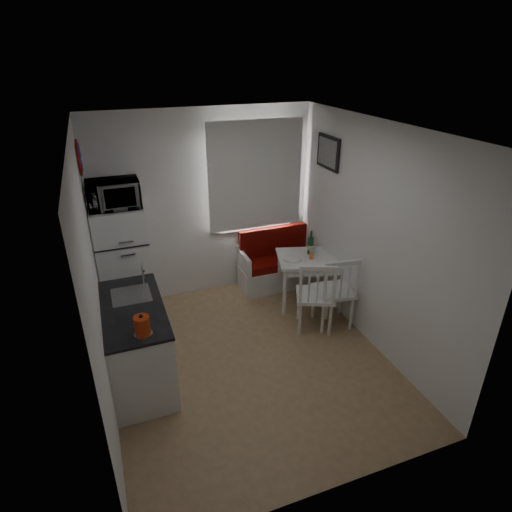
{
  "coord_description": "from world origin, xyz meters",
  "views": [
    {
      "loc": [
        -1.31,
        -3.69,
        3.25
      ],
      "look_at": [
        0.27,
        0.5,
        1.06
      ],
      "focal_mm": 30.0,
      "sensor_mm": 36.0,
      "label": 1
    }
  ],
  "objects_px": {
    "fridge": "(124,265)",
    "microwave": "(113,194)",
    "wine_bottle": "(311,243)",
    "dining_table": "(312,262)",
    "chair_right": "(338,285)",
    "kettle": "(142,326)",
    "bench": "(280,267)",
    "chair_left": "(320,290)",
    "kitchen_counter": "(137,343)"
  },
  "relations": [
    {
      "from": "fridge",
      "to": "microwave",
      "type": "height_order",
      "value": "microwave"
    },
    {
      "from": "wine_bottle",
      "to": "microwave",
      "type": "bearing_deg",
      "value": 171.7
    },
    {
      "from": "dining_table",
      "to": "microwave",
      "type": "distance_m",
      "value": 2.7
    },
    {
      "from": "chair_right",
      "to": "wine_bottle",
      "type": "height_order",
      "value": "wine_bottle"
    },
    {
      "from": "kettle",
      "to": "bench",
      "type": "bearing_deg",
      "value": 40.83
    },
    {
      "from": "dining_table",
      "to": "chair_left",
      "type": "bearing_deg",
      "value": -94.6
    },
    {
      "from": "bench",
      "to": "kitchen_counter",
      "type": "bearing_deg",
      "value": -148.8
    },
    {
      "from": "kitchen_counter",
      "to": "dining_table",
      "type": "xyz_separation_m",
      "value": [
        2.44,
        0.74,
        0.17
      ]
    },
    {
      "from": "chair_left",
      "to": "microwave",
      "type": "bearing_deg",
      "value": 175.97
    },
    {
      "from": "microwave",
      "to": "wine_bottle",
      "type": "bearing_deg",
      "value": -8.3
    },
    {
      "from": "chair_left",
      "to": "chair_right",
      "type": "xyz_separation_m",
      "value": [
        0.26,
        -0.0,
        0.01
      ]
    },
    {
      "from": "dining_table",
      "to": "kitchen_counter",
      "type": "bearing_deg",
      "value": -147.3
    },
    {
      "from": "chair_right",
      "to": "microwave",
      "type": "xyz_separation_m",
      "value": [
        -2.43,
        1.13,
        1.1
      ]
    },
    {
      "from": "chair_left",
      "to": "kettle",
      "type": "xyz_separation_m",
      "value": [
        -2.14,
        -0.6,
        0.41
      ]
    },
    {
      "from": "dining_table",
      "to": "chair_left",
      "type": "height_order",
      "value": "chair_left"
    },
    {
      "from": "kitchen_counter",
      "to": "chair_right",
      "type": "distance_m",
      "value": 2.46
    },
    {
      "from": "bench",
      "to": "fridge",
      "type": "height_order",
      "value": "fridge"
    },
    {
      "from": "chair_left",
      "to": "chair_right",
      "type": "bearing_deg",
      "value": 22.97
    },
    {
      "from": "fridge",
      "to": "wine_bottle",
      "type": "distance_m",
      "value": 2.47
    },
    {
      "from": "kitchen_counter",
      "to": "wine_bottle",
      "type": "distance_m",
      "value": 2.62
    },
    {
      "from": "kitchen_counter",
      "to": "bench",
      "type": "xyz_separation_m",
      "value": [
        2.23,
        1.35,
        -0.16
      ]
    },
    {
      "from": "dining_table",
      "to": "kettle",
      "type": "height_order",
      "value": "kettle"
    },
    {
      "from": "dining_table",
      "to": "kettle",
      "type": "bearing_deg",
      "value": -136.1
    },
    {
      "from": "dining_table",
      "to": "kettle",
      "type": "distance_m",
      "value": 2.74
    },
    {
      "from": "kettle",
      "to": "wine_bottle",
      "type": "relative_size",
      "value": 0.67
    },
    {
      "from": "chair_left",
      "to": "fridge",
      "type": "relative_size",
      "value": 0.38
    },
    {
      "from": "kitchen_counter",
      "to": "dining_table",
      "type": "relative_size",
      "value": 1.22
    },
    {
      "from": "microwave",
      "to": "wine_bottle",
      "type": "relative_size",
      "value": 1.77
    },
    {
      "from": "fridge",
      "to": "kettle",
      "type": "bearing_deg",
      "value": -89.03
    },
    {
      "from": "kitchen_counter",
      "to": "dining_table",
      "type": "height_order",
      "value": "kitchen_counter"
    },
    {
      "from": "chair_left",
      "to": "microwave",
      "type": "xyz_separation_m",
      "value": [
        -2.17,
        1.13,
        1.11
      ]
    },
    {
      "from": "kitchen_counter",
      "to": "wine_bottle",
      "type": "xyz_separation_m",
      "value": [
        2.45,
        0.84,
        0.42
      ]
    },
    {
      "from": "dining_table",
      "to": "bench",
      "type": "bearing_deg",
      "value": 124.46
    },
    {
      "from": "chair_right",
      "to": "fridge",
      "type": "bearing_deg",
      "value": 162.2
    },
    {
      "from": "bench",
      "to": "chair_right",
      "type": "height_order",
      "value": "chair_right"
    },
    {
      "from": "bench",
      "to": "kettle",
      "type": "xyz_separation_m",
      "value": [
        -2.18,
        -1.89,
        0.72
      ]
    },
    {
      "from": "kitchen_counter",
      "to": "fridge",
      "type": "xyz_separation_m",
      "value": [
        0.02,
        1.24,
        0.32
      ]
    },
    {
      "from": "wine_bottle",
      "to": "chair_right",
      "type": "bearing_deg",
      "value": -90.0
    },
    {
      "from": "chair_right",
      "to": "kettle",
      "type": "relative_size",
      "value": 2.39
    },
    {
      "from": "chair_left",
      "to": "kettle",
      "type": "bearing_deg",
      "value": -140.88
    },
    {
      "from": "fridge",
      "to": "wine_bottle",
      "type": "height_order",
      "value": "fridge"
    },
    {
      "from": "bench",
      "to": "chair_right",
      "type": "relative_size",
      "value": 2.29
    },
    {
      "from": "kitchen_counter",
      "to": "microwave",
      "type": "bearing_deg",
      "value": 89.06
    },
    {
      "from": "kitchen_counter",
      "to": "fridge",
      "type": "bearing_deg",
      "value": 89.1
    },
    {
      "from": "bench",
      "to": "chair_left",
      "type": "xyz_separation_m",
      "value": [
        -0.04,
        -1.28,
        0.31
      ]
    },
    {
      "from": "bench",
      "to": "wine_bottle",
      "type": "bearing_deg",
      "value": -67.13
    },
    {
      "from": "bench",
      "to": "chair_right",
      "type": "bearing_deg",
      "value": -80.45
    },
    {
      "from": "chair_right",
      "to": "wine_bottle",
      "type": "distance_m",
      "value": 0.81
    },
    {
      "from": "bench",
      "to": "microwave",
      "type": "relative_size",
      "value": 2.08
    },
    {
      "from": "dining_table",
      "to": "wine_bottle",
      "type": "relative_size",
      "value": 3.24
    }
  ]
}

